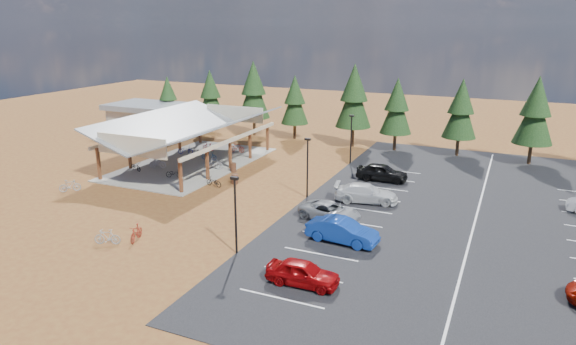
{
  "coord_description": "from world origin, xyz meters",
  "views": [
    {
      "loc": [
        20.38,
        -36.16,
        14.27
      ],
      "look_at": [
        3.04,
        2.42,
        1.85
      ],
      "focal_mm": 32.0,
      "sensor_mm": 36.0,
      "label": 1
    }
  ],
  "objects_px": {
    "bike_pavilion": "(191,128)",
    "bike_5": "(214,164)",
    "trash_bin_0": "(235,179)",
    "car_0": "(303,273)",
    "lamp_post_2": "(351,136)",
    "bike_2": "(185,150)",
    "bike_16": "(214,182)",
    "bike_4": "(174,173)",
    "bike_7": "(237,148)",
    "car_1": "(342,231)",
    "car_3": "(366,193)",
    "bike_11": "(136,233)",
    "bike_3": "(208,147)",
    "car_4": "(382,172)",
    "bike_9": "(70,186)",
    "lamp_post_1": "(307,164)",
    "bike_13": "(107,237)",
    "outbuilding": "(151,118)",
    "lamp_post_0": "(235,210)",
    "bike_0": "(136,166)",
    "bike_1": "(158,163)",
    "bike_6": "(209,156)",
    "trash_bin_1": "(233,167)"
  },
  "relations": [
    {
      "from": "bike_pavilion",
      "to": "bike_5",
      "type": "distance_m",
      "value": 4.7
    },
    {
      "from": "trash_bin_0",
      "to": "car_0",
      "type": "relative_size",
      "value": 0.21
    },
    {
      "from": "lamp_post_2",
      "to": "bike_2",
      "type": "bearing_deg",
      "value": -167.21
    },
    {
      "from": "bike_5",
      "to": "bike_16",
      "type": "xyz_separation_m",
      "value": [
        2.86,
        -4.61,
        -0.2
      ]
    },
    {
      "from": "bike_4",
      "to": "bike_7",
      "type": "height_order",
      "value": "bike_7"
    },
    {
      "from": "bike_5",
      "to": "car_1",
      "type": "relative_size",
      "value": 0.37
    },
    {
      "from": "bike_5",
      "to": "bike_4",
      "type": "bearing_deg",
      "value": 139.37
    },
    {
      "from": "car_3",
      "to": "bike_11",
      "type": "bearing_deg",
      "value": 127.37
    },
    {
      "from": "bike_3",
      "to": "car_4",
      "type": "height_order",
      "value": "car_4"
    },
    {
      "from": "bike_5",
      "to": "bike_9",
      "type": "distance_m",
      "value": 13.53
    },
    {
      "from": "bike_16",
      "to": "bike_5",
      "type": "bearing_deg",
      "value": -139.47
    },
    {
      "from": "car_4",
      "to": "lamp_post_1",
      "type": "bearing_deg",
      "value": 146.2
    },
    {
      "from": "bike_5",
      "to": "bike_13",
      "type": "bearing_deg",
      "value": 172.95
    },
    {
      "from": "bike_13",
      "to": "car_3",
      "type": "xyz_separation_m",
      "value": [
        13.42,
        15.19,
        0.25
      ]
    },
    {
      "from": "outbuilding",
      "to": "bike_11",
      "type": "xyz_separation_m",
      "value": [
        21.77,
        -29.01,
        -1.47
      ]
    },
    {
      "from": "lamp_post_0",
      "to": "bike_7",
      "type": "xyz_separation_m",
      "value": [
        -13.01,
        22.89,
        -2.32
      ]
    },
    {
      "from": "bike_7",
      "to": "car_0",
      "type": "height_order",
      "value": "car_0"
    },
    {
      "from": "lamp_post_0",
      "to": "bike_7",
      "type": "relative_size",
      "value": 2.8
    },
    {
      "from": "car_3",
      "to": "bike_0",
      "type": "bearing_deg",
      "value": 79.93
    },
    {
      "from": "bike_3",
      "to": "car_0",
      "type": "xyz_separation_m",
      "value": [
        21.9,
        -24.33,
        0.18
      ]
    },
    {
      "from": "bike_0",
      "to": "bike_1",
      "type": "relative_size",
      "value": 0.95
    },
    {
      "from": "bike_6",
      "to": "car_3",
      "type": "relative_size",
      "value": 0.36
    },
    {
      "from": "car_3",
      "to": "bike_3",
      "type": "bearing_deg",
      "value": 54.69
    },
    {
      "from": "bike_7",
      "to": "bike_16",
      "type": "bearing_deg",
      "value": -165.02
    },
    {
      "from": "outbuilding",
      "to": "bike_4",
      "type": "height_order",
      "value": "outbuilding"
    },
    {
      "from": "car_4",
      "to": "bike_6",
      "type": "bearing_deg",
      "value": 89.92
    },
    {
      "from": "bike_pavilion",
      "to": "lamp_post_1",
      "type": "xyz_separation_m",
      "value": [
        15.0,
        -5.0,
        -0.85
      ]
    },
    {
      "from": "bike_3",
      "to": "bike_7",
      "type": "distance_m",
      "value": 3.47
    },
    {
      "from": "lamp_post_1",
      "to": "bike_1",
      "type": "relative_size",
      "value": 2.98
    },
    {
      "from": "lamp_post_0",
      "to": "car_4",
      "type": "bearing_deg",
      "value": 76.61
    },
    {
      "from": "bike_0",
      "to": "bike_13",
      "type": "height_order",
      "value": "bike_13"
    },
    {
      "from": "bike_2",
      "to": "bike_3",
      "type": "xyz_separation_m",
      "value": [
        1.51,
        2.33,
        0.02
      ]
    },
    {
      "from": "outbuilding",
      "to": "bike_0",
      "type": "xyz_separation_m",
      "value": [
        10.52,
        -15.73,
        -1.5
      ]
    },
    {
      "from": "bike_9",
      "to": "bike_16",
      "type": "relative_size",
      "value": 1.08
    },
    {
      "from": "lamp_post_0",
      "to": "car_1",
      "type": "bearing_deg",
      "value": 37.92
    },
    {
      "from": "lamp_post_1",
      "to": "bike_11",
      "type": "xyz_separation_m",
      "value": [
        -7.23,
        -13.01,
        -2.42
      ]
    },
    {
      "from": "outbuilding",
      "to": "trash_bin_1",
      "type": "bearing_deg",
      "value": -31.37
    },
    {
      "from": "bike_6",
      "to": "bike_5",
      "type": "bearing_deg",
      "value": -140.3
    },
    {
      "from": "bike_13",
      "to": "car_1",
      "type": "xyz_separation_m",
      "value": [
        14.18,
        6.72,
        0.3
      ]
    },
    {
      "from": "bike_0",
      "to": "bike_5",
      "type": "height_order",
      "value": "bike_5"
    },
    {
      "from": "car_3",
      "to": "trash_bin_1",
      "type": "bearing_deg",
      "value": 65.59
    },
    {
      "from": "trash_bin_0",
      "to": "car_4",
      "type": "bearing_deg",
      "value": 27.77
    },
    {
      "from": "lamp_post_2",
      "to": "bike_1",
      "type": "xyz_separation_m",
      "value": [
        -17.1,
        -10.04,
        -2.36
      ]
    },
    {
      "from": "bike_pavilion",
      "to": "bike_1",
      "type": "bearing_deg",
      "value": -124.72
    },
    {
      "from": "car_1",
      "to": "bike_7",
      "type": "bearing_deg",
      "value": 50.25
    },
    {
      "from": "bike_3",
      "to": "bike_4",
      "type": "bearing_deg",
      "value": -158.85
    },
    {
      "from": "bike_pavilion",
      "to": "bike_13",
      "type": "bearing_deg",
      "value": -71.53
    },
    {
      "from": "bike_13",
      "to": "car_4",
      "type": "distance_m",
      "value": 25.26
    },
    {
      "from": "lamp_post_1",
      "to": "bike_11",
      "type": "relative_size",
      "value": 2.77
    },
    {
      "from": "bike_0",
      "to": "bike_5",
      "type": "relative_size",
      "value": 0.9
    }
  ]
}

